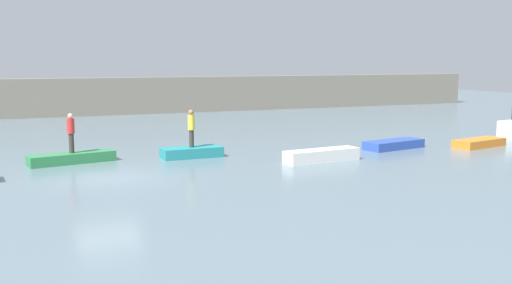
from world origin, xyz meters
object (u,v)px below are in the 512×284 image
rowboat_blue (394,144)px  rowboat_green (72,158)px  person_red_shirt (71,131)px  rowboat_white (322,155)px  rowboat_orange (479,143)px  person_yellow_shirt (191,126)px  rowboat_teal (192,152)px

rowboat_blue → rowboat_green: bearing=161.6°
rowboat_green → person_red_shirt: bearing=0.0°
rowboat_white → rowboat_blue: (5.26, 1.88, -0.06)m
rowboat_white → rowboat_blue: bearing=13.6°
rowboat_orange → person_yellow_shirt: person_yellow_shirt is taller
rowboat_blue → rowboat_teal: bearing=160.8°
rowboat_white → person_red_shirt: bearing=153.6°
rowboat_white → person_red_shirt: person_red_shirt is taller
rowboat_green → rowboat_white: size_ratio=1.04×
rowboat_green → rowboat_orange: bearing=-20.3°
person_red_shirt → rowboat_orange: bearing=-8.9°
rowboat_orange → person_yellow_shirt: bearing=157.8°
rowboat_orange → person_red_shirt: (-20.12, 3.15, 1.22)m
rowboat_white → person_red_shirt: 11.10m
rowboat_blue → rowboat_orange: bearing=-25.9°
person_red_shirt → person_yellow_shirt: bearing=-5.6°
rowboat_green → rowboat_blue: 15.73m
rowboat_green → rowboat_teal: 5.33m
rowboat_green → rowboat_teal: size_ratio=1.32×
rowboat_white → rowboat_orange: rowboat_white is taller
rowboat_blue → rowboat_orange: (4.52, -1.18, -0.01)m
rowboat_teal → person_yellow_shirt: size_ratio=1.59×
rowboat_blue → person_yellow_shirt: (-10.30, 1.45, 1.24)m
person_yellow_shirt → person_red_shirt: (-5.30, 0.52, -0.03)m
person_yellow_shirt → person_red_shirt: bearing=174.4°
rowboat_orange → person_yellow_shirt: (-14.82, 2.63, 1.26)m
rowboat_white → person_yellow_shirt: (-5.04, 3.33, 1.19)m
rowboat_green → rowboat_orange: 20.37m
rowboat_orange → person_red_shirt: person_red_shirt is taller
rowboat_green → rowboat_blue: bearing=-18.6°
rowboat_green → rowboat_white: 11.04m
rowboat_teal → rowboat_white: size_ratio=0.78×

